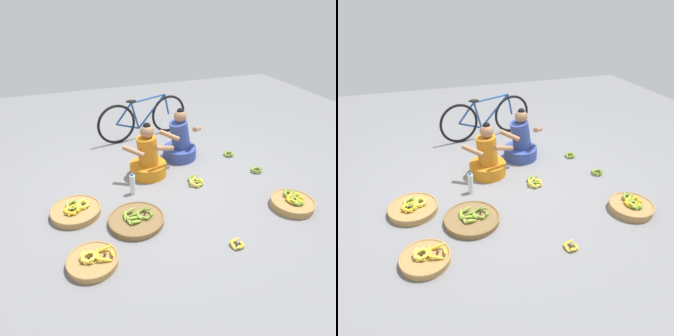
# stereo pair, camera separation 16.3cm
# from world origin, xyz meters

# --- Properties ---
(ground_plane) EXTENTS (10.00, 10.00, 0.00)m
(ground_plane) POSITION_xyz_m (0.00, 0.00, 0.00)
(ground_plane) COLOR slate
(vendor_woman_front) EXTENTS (0.72, 0.52, 0.80)m
(vendor_woman_front) POSITION_xyz_m (-0.12, 0.30, 0.25)
(vendor_woman_front) COLOR orange
(vendor_woman_front) RESTS_ON ground
(vendor_woman_behind) EXTENTS (0.75, 0.53, 0.82)m
(vendor_woman_behind) POSITION_xyz_m (0.49, 0.63, 0.26)
(vendor_woman_behind) COLOR #334793
(vendor_woman_behind) RESTS_ON ground
(bicycle_leaning) EXTENTS (1.68, 0.37, 0.73)m
(bicycle_leaning) POSITION_xyz_m (0.18, 1.60, 0.36)
(bicycle_leaning) COLOR black
(bicycle_leaning) RESTS_ON ground
(banana_basket_mid_left) EXTENTS (0.53, 0.53, 0.17)m
(banana_basket_mid_left) POSITION_xyz_m (1.32, -1.04, 0.06)
(banana_basket_mid_left) COLOR #A87F47
(banana_basket_mid_left) RESTS_ON ground
(banana_basket_back_center) EXTENTS (0.64, 0.64, 0.15)m
(banana_basket_back_center) POSITION_xyz_m (-0.56, -0.70, 0.04)
(banana_basket_back_center) COLOR brown
(banana_basket_back_center) RESTS_ON ground
(banana_basket_front_left) EXTENTS (0.51, 0.51, 0.15)m
(banana_basket_front_left) POSITION_xyz_m (-1.12, -1.17, 0.05)
(banana_basket_front_left) COLOR #A87F47
(banana_basket_front_left) RESTS_ON ground
(banana_basket_near_bicycle) EXTENTS (0.59, 0.59, 0.16)m
(banana_basket_near_bicycle) POSITION_xyz_m (-1.20, -0.30, 0.05)
(banana_basket_near_bicycle) COLOR #A87F47
(banana_basket_near_bicycle) RESTS_ON ground
(loose_bananas_back_left) EXTENTS (0.19, 0.19, 0.08)m
(loose_bananas_back_left) POSITION_xyz_m (1.39, -0.16, 0.03)
(loose_bananas_back_left) COLOR olive
(loose_bananas_back_left) RESTS_ON ground
(loose_bananas_near_vendor) EXTENTS (0.24, 0.29, 0.10)m
(loose_bananas_near_vendor) POSITION_xyz_m (0.42, -0.15, 0.03)
(loose_bananas_near_vendor) COLOR yellow
(loose_bananas_near_vendor) RESTS_ON ground
(loose_bananas_front_right) EXTENTS (0.18, 0.19, 0.08)m
(loose_bananas_front_right) POSITION_xyz_m (1.26, 0.43, 0.03)
(loose_bananas_front_right) COLOR olive
(loose_bananas_front_right) RESTS_ON ground
(loose_bananas_back_right) EXTENTS (0.15, 0.15, 0.08)m
(loose_bananas_back_right) POSITION_xyz_m (0.33, -1.42, 0.03)
(loose_bananas_back_right) COLOR yellow
(loose_bananas_back_right) RESTS_ON ground
(water_bottle) EXTENTS (0.07, 0.07, 0.30)m
(water_bottle) POSITION_xyz_m (-0.45, -0.11, 0.14)
(water_bottle) COLOR silver
(water_bottle) RESTS_ON ground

